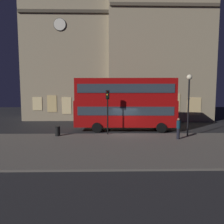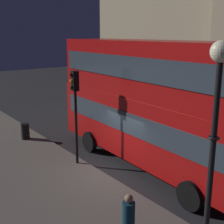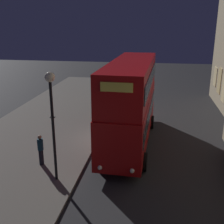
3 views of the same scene
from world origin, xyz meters
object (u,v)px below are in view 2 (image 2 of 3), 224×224
double_decker_bus (149,99)px  traffic_light_near_kerb (75,98)px  street_lamp (216,112)px  litter_bin (25,131)px

double_decker_bus → traffic_light_near_kerb: bearing=-123.5°
double_decker_bus → traffic_light_near_kerb: double_decker_bus is taller
traffic_light_near_kerb → street_lamp: size_ratio=0.75×
traffic_light_near_kerb → litter_bin: traffic_light_near_kerb is taller
street_lamp → litter_bin: size_ratio=6.39×
traffic_light_near_kerb → street_lamp: 7.48m
double_decker_bus → traffic_light_near_kerb: (-1.88, -2.61, 0.03)m
double_decker_bus → street_lamp: bearing=-28.6°
street_lamp → double_decker_bus: bearing=149.2°
double_decker_bus → street_lamp: (5.51, -3.29, 1.05)m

